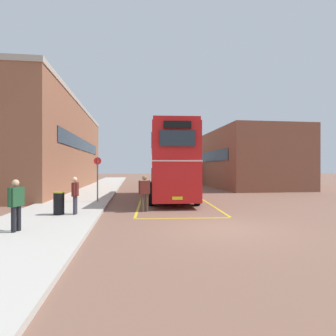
{
  "coord_description": "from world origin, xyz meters",
  "views": [
    {
      "loc": [
        -3.09,
        -9.18,
        2.16
      ],
      "look_at": [
        -0.45,
        10.9,
        2.11
      ],
      "focal_mm": 28.66,
      "sensor_mm": 36.0,
      "label": 1
    }
  ],
  "objects_px": {
    "bus_stop_sign": "(98,175)",
    "double_decker_bus": "(171,162)",
    "pedestrian_waiting_near": "(75,193)",
    "pedestrian_boarding": "(144,190)",
    "pedestrian_waiting_far": "(16,202)",
    "single_deck_bus": "(174,171)",
    "litter_bin": "(59,203)"
  },
  "relations": [
    {
      "from": "single_deck_bus",
      "to": "bus_stop_sign",
      "type": "height_order",
      "value": "single_deck_bus"
    },
    {
      "from": "pedestrian_waiting_far",
      "to": "bus_stop_sign",
      "type": "xyz_separation_m",
      "value": [
        1.56,
        7.34,
        0.64
      ]
    },
    {
      "from": "double_decker_bus",
      "to": "pedestrian_waiting_far",
      "type": "bearing_deg",
      "value": -124.38
    },
    {
      "from": "pedestrian_boarding",
      "to": "pedestrian_waiting_far",
      "type": "xyz_separation_m",
      "value": [
        -4.2,
        -4.11,
        0.05
      ]
    },
    {
      "from": "litter_bin",
      "to": "pedestrian_boarding",
      "type": "bearing_deg",
      "value": 16.22
    },
    {
      "from": "double_decker_bus",
      "to": "pedestrian_boarding",
      "type": "relative_size",
      "value": 5.65
    },
    {
      "from": "pedestrian_boarding",
      "to": "litter_bin",
      "type": "bearing_deg",
      "value": -163.78
    },
    {
      "from": "pedestrian_waiting_near",
      "to": "bus_stop_sign",
      "type": "bearing_deg",
      "value": 84.92
    },
    {
      "from": "pedestrian_boarding",
      "to": "litter_bin",
      "type": "height_order",
      "value": "pedestrian_boarding"
    },
    {
      "from": "pedestrian_waiting_far",
      "to": "double_decker_bus",
      "type": "bearing_deg",
      "value": 55.62
    },
    {
      "from": "single_deck_bus",
      "to": "pedestrian_waiting_far",
      "type": "distance_m",
      "value": 29.66
    },
    {
      "from": "pedestrian_boarding",
      "to": "pedestrian_waiting_near",
      "type": "distance_m",
      "value": 3.22
    },
    {
      "from": "litter_bin",
      "to": "bus_stop_sign",
      "type": "distance_m",
      "value": 4.57
    },
    {
      "from": "double_decker_bus",
      "to": "pedestrian_waiting_far",
      "type": "height_order",
      "value": "double_decker_bus"
    },
    {
      "from": "double_decker_bus",
      "to": "bus_stop_sign",
      "type": "xyz_separation_m",
      "value": [
        -4.62,
        -1.7,
        -0.79
      ]
    },
    {
      "from": "pedestrian_boarding",
      "to": "bus_stop_sign",
      "type": "distance_m",
      "value": 4.22
    },
    {
      "from": "single_deck_bus",
      "to": "pedestrian_boarding",
      "type": "xyz_separation_m",
      "value": [
        -5.12,
        -24.05,
        -0.61
      ]
    },
    {
      "from": "pedestrian_boarding",
      "to": "double_decker_bus",
      "type": "bearing_deg",
      "value": 68.09
    },
    {
      "from": "bus_stop_sign",
      "to": "double_decker_bus",
      "type": "bearing_deg",
      "value": 20.2
    },
    {
      "from": "pedestrian_boarding",
      "to": "litter_bin",
      "type": "xyz_separation_m",
      "value": [
        -3.71,
        -1.08,
        -0.41
      ]
    },
    {
      "from": "pedestrian_waiting_near",
      "to": "pedestrian_boarding",
      "type": "bearing_deg",
      "value": 20.26
    },
    {
      "from": "single_deck_bus",
      "to": "pedestrian_waiting_far",
      "type": "xyz_separation_m",
      "value": [
        -9.32,
        -28.15,
        -0.56
      ]
    },
    {
      "from": "litter_bin",
      "to": "bus_stop_sign",
      "type": "bearing_deg",
      "value": 76.07
    },
    {
      "from": "pedestrian_waiting_near",
      "to": "pedestrian_waiting_far",
      "type": "bearing_deg",
      "value": -111.46
    },
    {
      "from": "litter_bin",
      "to": "bus_stop_sign",
      "type": "relative_size",
      "value": 0.37
    },
    {
      "from": "double_decker_bus",
      "to": "pedestrian_boarding",
      "type": "height_order",
      "value": "double_decker_bus"
    },
    {
      "from": "double_decker_bus",
      "to": "litter_bin",
      "type": "bearing_deg",
      "value": -133.44
    },
    {
      "from": "double_decker_bus",
      "to": "pedestrian_boarding",
      "type": "distance_m",
      "value": 5.51
    },
    {
      "from": "single_deck_bus",
      "to": "pedestrian_waiting_near",
      "type": "relative_size",
      "value": 5.92
    },
    {
      "from": "pedestrian_waiting_far",
      "to": "bus_stop_sign",
      "type": "height_order",
      "value": "bus_stop_sign"
    },
    {
      "from": "single_deck_bus",
      "to": "bus_stop_sign",
      "type": "distance_m",
      "value": 22.22
    },
    {
      "from": "single_deck_bus",
      "to": "pedestrian_boarding",
      "type": "bearing_deg",
      "value": -102.02
    }
  ]
}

